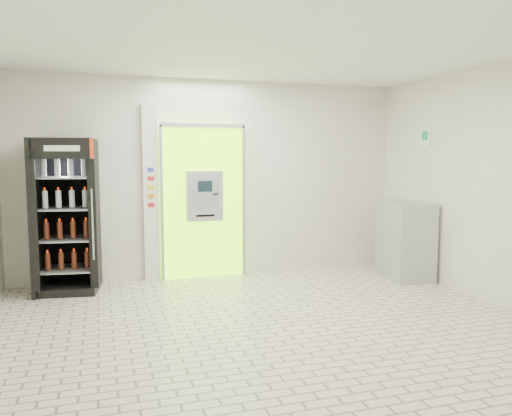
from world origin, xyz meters
name	(u,v)px	position (x,y,z in m)	size (l,w,h in m)	color
ground	(266,325)	(0.00, 0.00, 0.00)	(6.00, 6.00, 0.00)	beige
room_shell	(266,157)	(0.00, 0.00, 1.84)	(6.00, 6.00, 6.00)	silver
atm_assembly	(203,201)	(-0.20, 2.41, 1.17)	(1.30, 0.24, 2.33)	#87FF06
pillar	(151,193)	(-0.98, 2.45, 1.30)	(0.22, 0.11, 2.60)	silver
beverage_cooler	(67,219)	(-2.14, 2.15, 1.00)	(0.87, 0.82, 2.08)	black
steel_cabinet	(405,240)	(2.70, 1.42, 0.58)	(0.68, 0.93, 1.16)	#A5A8AC
exit_sign	(425,138)	(2.99, 1.40, 2.12)	(0.02, 0.22, 0.26)	white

